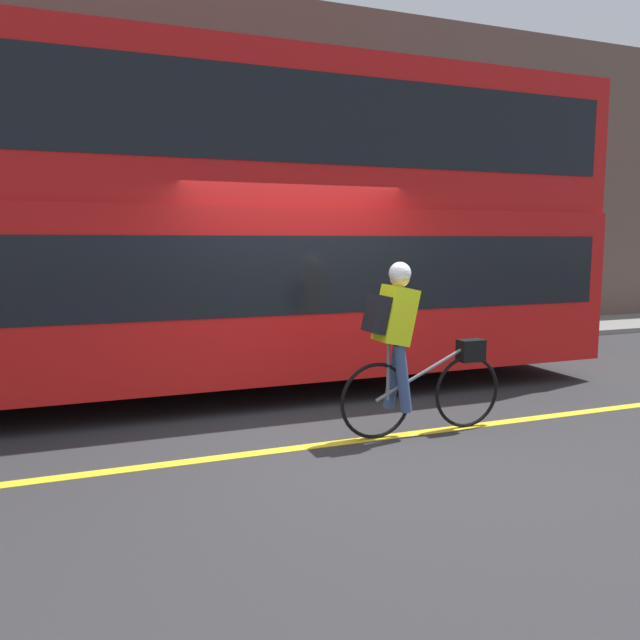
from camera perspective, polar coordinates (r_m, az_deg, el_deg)
ground_plane at (r=6.10m, az=1.46°, el=-10.82°), size 80.00×80.00×0.00m
road_center_line at (r=5.99m, az=1.92°, el=-11.12°), size 50.00×0.14×0.01m
sidewalk_curb at (r=10.93m, az=-9.03°, el=-2.55°), size 60.00×1.99×0.10m
building_facade at (r=11.97m, az=-10.52°, el=13.36°), size 60.00×0.30×6.38m
bus at (r=7.77m, az=-12.33°, el=9.38°), size 10.66×2.50×3.98m
cyclist_on_bike at (r=6.08m, az=8.04°, el=-2.17°), size 1.77×0.32×1.70m
trash_bin at (r=10.82m, az=-7.72°, el=-0.09°), size 0.48×0.48×0.85m
street_sign_post at (r=10.99m, az=-2.88°, el=5.49°), size 0.36×0.09×2.61m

